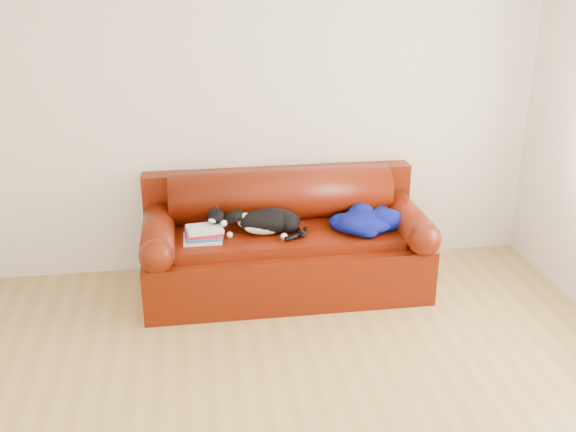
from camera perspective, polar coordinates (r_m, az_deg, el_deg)
name	(u,v)px	position (r m, az deg, el deg)	size (l,w,h in m)	color
ground	(296,412)	(3.97, 0.68, -16.23)	(4.50, 4.50, 0.00)	olive
room_shell	(322,122)	(3.27, 2.92, 7.92)	(4.52, 4.02, 2.61)	beige
sofa_base	(285,260)	(5.13, -0.24, -3.75)	(2.10, 0.90, 0.50)	#3E0702
sofa_back	(281,211)	(5.23, -0.64, 0.39)	(2.10, 1.01, 0.88)	#3E0702
book_stack	(204,234)	(4.84, -7.16, -1.53)	(0.27, 0.22, 0.10)	silver
cat	(268,222)	(4.92, -1.68, -0.49)	(0.60, 0.37, 0.23)	black
blanket	(366,220)	(5.02, 6.60, -0.38)	(0.61, 0.50, 0.16)	#02114C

